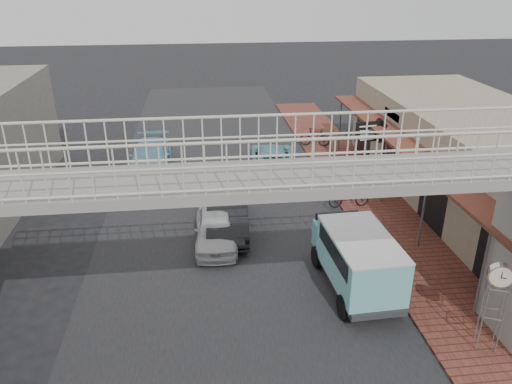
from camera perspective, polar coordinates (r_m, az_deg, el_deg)
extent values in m
plane|color=black|center=(17.08, -2.50, -9.50)|extent=(120.00, 120.00, 0.00)
cube|color=black|center=(17.08, -2.50, -9.49)|extent=(10.00, 60.00, 0.01)
cube|color=brown|center=(20.98, 14.84, -3.43)|extent=(3.00, 40.00, 0.10)
cube|color=gray|center=(23.03, 24.98, 2.85)|extent=(6.00, 18.00, 4.00)
cube|color=brown|center=(21.21, 17.73, 4.90)|extent=(1.80, 18.00, 0.12)
cube|color=silver|center=(24.30, 15.36, 8.52)|extent=(0.08, 2.60, 0.90)
cube|color=#B21914|center=(18.72, 22.45, 3.02)|extent=(0.08, 2.20, 0.80)
cube|color=gray|center=(11.13, -1.34, 1.31)|extent=(14.00, 2.00, 0.24)
cube|color=beige|center=(11.79, -1.82, 6.08)|extent=(14.00, 0.08, 1.10)
cube|color=beige|center=(10.00, -0.84, 2.78)|extent=(14.00, 0.08, 1.10)
imported|color=silver|center=(18.67, -4.65, -4.15)|extent=(1.64, 3.83, 1.29)
imported|color=black|center=(19.56, -3.30, -2.43)|extent=(1.78, 4.54, 1.47)
imported|color=#67A5B3|center=(25.49, 1.82, 3.85)|extent=(2.78, 5.03, 1.33)
imported|color=#689BB4|center=(26.13, -11.97, 3.95)|extent=(2.04, 4.94, 1.43)
cylinder|color=black|center=(17.50, 7.02, -7.35)|extent=(0.29, 0.75, 0.74)
cylinder|color=black|center=(18.00, 12.12, -6.79)|extent=(0.29, 0.75, 0.74)
cylinder|color=black|center=(15.25, 10.04, -12.81)|extent=(0.29, 0.75, 0.74)
cylinder|color=black|center=(15.82, 15.83, -11.93)|extent=(0.29, 0.75, 0.74)
cube|color=#7BD1D5|center=(15.89, 11.81, -7.51)|extent=(1.95, 3.47, 1.43)
cube|color=#7BD1D5|center=(17.59, 9.53, -4.95)|extent=(1.76, 1.03, 0.95)
cube|color=black|center=(15.69, 11.93, -6.29)|extent=(1.97, 2.84, 0.53)
cube|color=silver|center=(15.52, 12.04, -5.17)|extent=(1.98, 3.47, 0.06)
imported|color=black|center=(21.70, 10.57, -0.54)|extent=(1.81, 0.68, 0.94)
imported|color=black|center=(29.22, 6.75, 6.25)|extent=(1.82, 0.91, 1.05)
cylinder|color=#59595B|center=(15.04, 24.28, -12.17)|extent=(0.04, 0.04, 1.94)
cylinder|color=#59595B|center=(15.12, 26.04, -12.32)|extent=(0.04, 0.04, 1.94)
cylinder|color=#59595B|center=(14.66, 24.44, -13.20)|extent=(0.04, 0.04, 1.94)
cylinder|color=#59595B|center=(14.75, 26.25, -13.35)|extent=(0.04, 0.04, 1.94)
cylinder|color=silver|center=(14.21, 26.17, -8.52)|extent=(0.66, 0.46, 0.63)
cylinder|color=beige|center=(14.11, 26.22, -8.77)|extent=(0.51, 0.24, 0.55)
cylinder|color=beige|center=(14.30, 26.11, -8.28)|extent=(0.51, 0.24, 0.55)
cylinder|color=#59595B|center=(23.83, 12.43, 4.26)|extent=(0.10, 0.10, 3.04)
cube|color=black|center=(23.46, 12.70, 6.77)|extent=(1.25, 0.24, 0.94)
cone|color=black|center=(23.88, 14.62, 6.87)|extent=(0.78, 1.23, 1.15)
cube|color=white|center=(23.42, 12.61, 6.61)|extent=(0.83, 0.13, 0.63)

